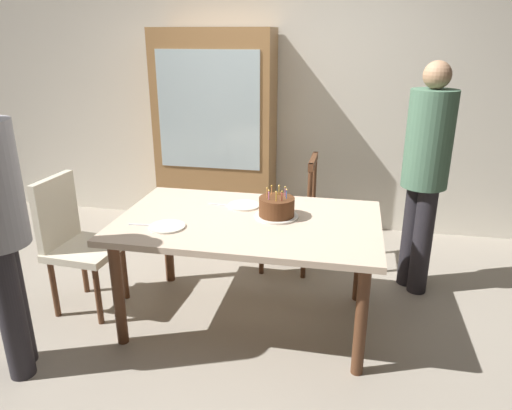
% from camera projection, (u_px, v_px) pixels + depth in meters
% --- Properties ---
extents(ground, '(6.40, 6.40, 0.00)m').
position_uv_depth(ground, '(249.00, 318.00, 3.25)').
color(ground, '#9E9384').
extents(back_wall, '(6.40, 0.10, 2.60)m').
position_uv_depth(back_wall, '(289.00, 94.00, 4.51)').
color(back_wall, silver).
rests_on(back_wall, ground).
extents(dining_table, '(1.66, 1.02, 0.74)m').
position_uv_depth(dining_table, '(248.00, 231.00, 3.03)').
color(dining_table, beige).
rests_on(dining_table, ground).
extents(birthday_cake, '(0.28, 0.28, 0.20)m').
position_uv_depth(birthday_cake, '(277.00, 208.00, 3.02)').
color(birthday_cake, silver).
rests_on(birthday_cake, dining_table).
extents(plate_near_celebrant, '(0.22, 0.22, 0.01)m').
position_uv_depth(plate_near_celebrant, '(167.00, 227.00, 2.87)').
color(plate_near_celebrant, silver).
rests_on(plate_near_celebrant, dining_table).
extents(plate_far_side, '(0.22, 0.22, 0.01)m').
position_uv_depth(plate_far_side, '(244.00, 205.00, 3.23)').
color(plate_far_side, silver).
rests_on(plate_far_side, dining_table).
extents(fork_near_celebrant, '(0.18, 0.03, 0.01)m').
position_uv_depth(fork_near_celebrant, '(143.00, 225.00, 2.91)').
color(fork_near_celebrant, silver).
rests_on(fork_near_celebrant, dining_table).
extents(fork_far_side, '(0.18, 0.03, 0.01)m').
position_uv_depth(fork_far_side, '(221.00, 205.00, 3.25)').
color(fork_far_side, silver).
rests_on(fork_far_side, dining_table).
extents(chair_spindle_back, '(0.44, 0.44, 0.95)m').
position_uv_depth(chair_spindle_back, '(290.00, 215.00, 3.83)').
color(chair_spindle_back, tan).
rests_on(chair_spindle_back, ground).
extents(chair_upholstered, '(0.47, 0.47, 0.95)m').
position_uv_depth(chair_upholstered, '(74.00, 237.00, 3.24)').
color(chair_upholstered, beige).
rests_on(chair_upholstered, ground).
extents(person_guest, '(0.32, 0.32, 1.68)m').
position_uv_depth(person_guest, '(426.00, 167.00, 3.34)').
color(person_guest, '#262328').
rests_on(person_guest, ground).
extents(china_cabinet, '(1.10, 0.45, 1.90)m').
position_uv_depth(china_cabinet, '(216.00, 134.00, 4.49)').
color(china_cabinet, '#9E7042').
rests_on(china_cabinet, ground).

